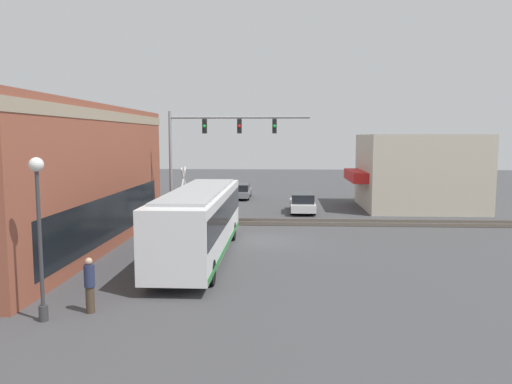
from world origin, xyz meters
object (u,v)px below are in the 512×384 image
(crossing_signal, at_px, (184,191))
(pedestrian_by_lamp, at_px, (90,285))
(pedestrian_at_crossing, at_px, (188,214))
(streetlamp, at_px, (39,225))
(parked_car_grey, at_px, (240,191))
(city_bus, at_px, (200,220))
(parked_car_white, at_px, (302,203))

(crossing_signal, height_order, pedestrian_by_lamp, crossing_signal)
(pedestrian_at_crossing, bearing_deg, streetlamp, 174.53)
(parked_car_grey, relative_size, pedestrian_by_lamp, 2.64)
(city_bus, relative_size, streetlamp, 2.44)
(crossing_signal, xyz_separation_m, pedestrian_by_lamp, (-15.60, 0.01, -1.36))
(city_bus, height_order, parked_car_grey, city_bus)
(parked_car_white, bearing_deg, pedestrian_by_lamp, 160.59)
(crossing_signal, relative_size, streetlamp, 0.75)
(parked_car_white, distance_m, pedestrian_by_lamp, 23.30)
(crossing_signal, height_order, streetlamp, streetlamp)
(crossing_signal, bearing_deg, streetlamp, 175.89)
(streetlamp, height_order, parked_car_grey, streetlamp)
(parked_car_white, bearing_deg, city_bus, 159.41)
(parked_car_white, xyz_separation_m, parked_car_grey, (8.36, 5.40, -0.04))
(streetlamp, bearing_deg, pedestrian_at_crossing, -5.47)
(parked_car_white, bearing_deg, streetlamp, 158.63)
(pedestrian_by_lamp, bearing_deg, parked_car_white, -19.41)
(city_bus, relative_size, pedestrian_at_crossing, 7.35)
(crossing_signal, bearing_deg, pedestrian_by_lamp, 179.98)
(crossing_signal, relative_size, pedestrian_by_lamp, 2.08)
(parked_car_white, height_order, pedestrian_by_lamp, pedestrian_by_lamp)
(parked_car_white, xyz_separation_m, pedestrian_at_crossing, (-6.85, 7.39, 0.18))
(city_bus, distance_m, streetlamp, 9.19)
(parked_car_white, relative_size, pedestrian_by_lamp, 2.54)
(crossing_signal, relative_size, parked_car_grey, 0.79)
(city_bus, xyz_separation_m, pedestrian_at_crossing, (7.52, 1.99, -0.95))
(streetlamp, distance_m, parked_car_white, 24.58)
(city_bus, height_order, pedestrian_at_crossing, city_bus)
(pedestrian_at_crossing, height_order, pedestrian_by_lamp, pedestrian_by_lamp)
(city_bus, height_order, streetlamp, streetlamp)
(crossing_signal, xyz_separation_m, streetlamp, (-16.41, 1.18, 0.74))
(streetlamp, height_order, pedestrian_by_lamp, streetlamp)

